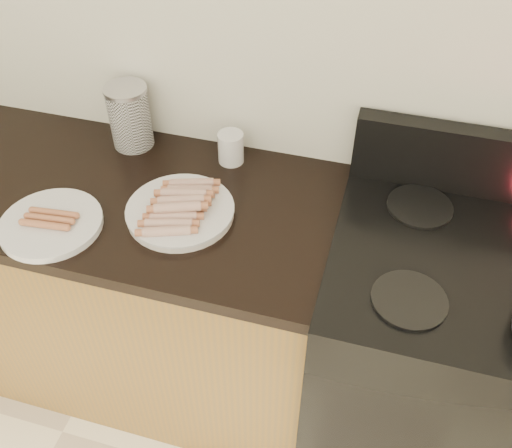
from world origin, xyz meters
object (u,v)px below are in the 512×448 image
(stove, at_px, (442,364))
(side_plate, at_px, (51,224))
(canister, at_px, (130,116))
(main_plate, at_px, (180,212))
(mug, at_px, (231,148))

(stove, xyz_separation_m, side_plate, (-1.12, -0.17, 0.45))
(stove, distance_m, side_plate, 1.22)
(stove, xyz_separation_m, canister, (-1.06, 0.24, 0.54))
(main_plate, distance_m, mug, 0.28)
(main_plate, relative_size, canister, 1.46)
(side_plate, bearing_deg, mug, 47.21)
(canister, bearing_deg, mug, -0.22)
(main_plate, xyz_separation_m, mug, (0.06, 0.27, 0.04))
(stove, height_order, canister, canister)
(canister, bearing_deg, stove, -12.97)
(stove, xyz_separation_m, mug, (-0.74, 0.24, 0.49))
(canister, distance_m, mug, 0.33)
(main_plate, xyz_separation_m, side_plate, (-0.32, -0.14, 0.00))
(mug, bearing_deg, canister, 179.78)
(stove, xyz_separation_m, main_plate, (-0.80, -0.03, 0.45))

